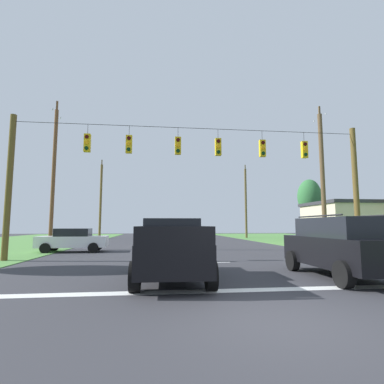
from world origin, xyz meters
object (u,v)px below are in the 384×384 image
at_px(distant_car_oncoming, 161,236).
at_px(pickup_truck, 172,248).
at_px(distant_car_crossing_white, 73,240).
at_px(roadside_store, 367,223).
at_px(tree_roadside_far_right, 310,197).
at_px(utility_pole_far_right, 246,202).
at_px(utility_pole_far_left, 101,200).
at_px(overhead_signal_span, 195,177).
at_px(utility_pole_mid_right, 323,178).
at_px(utility_pole_mid_left, 53,175).
at_px(suv_black, 342,245).

bearing_deg(distant_car_oncoming, pickup_truck, -89.66).
xyz_separation_m(distant_car_crossing_white, roadside_store, (25.43, 6.18, 1.19)).
distance_m(distant_car_crossing_white, tree_roadside_far_right, 24.36).
distance_m(distant_car_crossing_white, utility_pole_far_right, 26.74).
bearing_deg(utility_pole_far_left, overhead_signal_span, -69.27).
relative_size(pickup_truck, roadside_store, 0.52).
bearing_deg(utility_pole_mid_right, utility_pole_far_left, 136.50).
height_order(overhead_signal_span, utility_pole_mid_left, utility_pole_mid_left).
bearing_deg(utility_pole_far_left, utility_pole_mid_left, -90.46).
distance_m(utility_pole_far_right, tree_roadside_far_right, 10.48).
height_order(suv_black, utility_pole_far_left, utility_pole_far_left).
height_order(distant_car_oncoming, utility_pole_mid_right, utility_pole_mid_right).
distance_m(utility_pole_far_left, roadside_store, 30.84).
relative_size(pickup_truck, tree_roadside_far_right, 0.81).
xyz_separation_m(pickup_truck, utility_pole_mid_right, (12.18, 11.52, 4.38)).
bearing_deg(distant_car_oncoming, distant_car_crossing_white, -137.37).
distance_m(suv_black, distant_car_crossing_white, 15.98).
height_order(tree_roadside_far_right, roadside_store, tree_roadside_far_right).
bearing_deg(roadside_store, distant_car_oncoming, -177.53).
bearing_deg(overhead_signal_span, tree_roadside_far_right, 45.93).
xyz_separation_m(overhead_signal_span, distant_car_oncoming, (-1.62, 10.14, -3.50)).
relative_size(utility_pole_far_right, roadside_store, 0.96).
height_order(suv_black, distant_car_oncoming, suv_black).
distance_m(distant_car_oncoming, utility_pole_mid_left, 9.70).
height_order(distant_car_oncoming, utility_pole_mid_left, utility_pole_mid_left).
bearing_deg(tree_roadside_far_right, utility_pole_mid_right, -112.41).
xyz_separation_m(pickup_truck, tree_roadside_far_right, (15.93, 20.61, 3.76)).
bearing_deg(utility_pole_far_right, overhead_signal_span, -112.65).
bearing_deg(utility_pole_mid_left, suv_black, -43.88).
distance_m(distant_car_crossing_white, roadside_store, 26.20).
distance_m(overhead_signal_span, utility_pole_far_left, 26.53).
height_order(distant_car_crossing_white, roadside_store, roadside_store).
xyz_separation_m(utility_pole_mid_right, utility_pole_far_left, (-20.04, 19.02, -0.31)).
height_order(pickup_truck, roadside_store, roadside_store).
bearing_deg(suv_black, distant_car_crossing_white, 136.16).
bearing_deg(utility_pole_far_right, utility_pole_far_left, 179.05).
height_order(distant_car_oncoming, utility_pole_far_left, utility_pole_far_left).
xyz_separation_m(overhead_signal_span, tree_roadside_far_right, (14.40, 14.88, 0.44)).
distance_m(pickup_truck, utility_pole_mid_right, 17.33).
xyz_separation_m(overhead_signal_span, utility_pole_mid_right, (10.65, 5.78, 1.06)).
bearing_deg(utility_pole_far_right, utility_pole_mid_left, -138.26).
xyz_separation_m(overhead_signal_span, distant_car_crossing_white, (-7.42, 4.80, -3.50)).
relative_size(utility_pole_far_right, tree_roadside_far_right, 1.52).
distance_m(utility_pole_mid_right, tree_roadside_far_right, 9.85).
height_order(overhead_signal_span, utility_pole_far_right, utility_pole_far_right).
bearing_deg(tree_roadside_far_right, pickup_truck, -127.71).
bearing_deg(utility_pole_far_right, suv_black, -101.24).
height_order(distant_car_crossing_white, distant_car_oncoming, same).
xyz_separation_m(distant_car_oncoming, roadside_store, (19.63, 0.85, 1.19)).
relative_size(utility_pole_far_right, utility_pole_far_left, 0.97).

